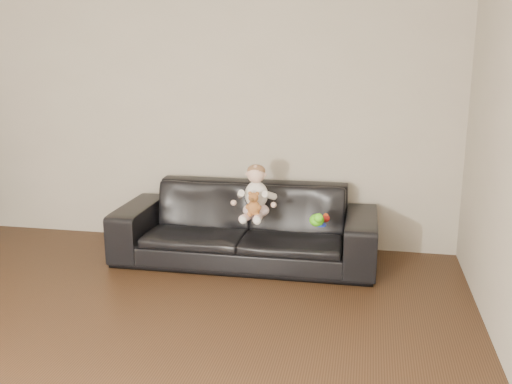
% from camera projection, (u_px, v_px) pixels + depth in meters
% --- Properties ---
extents(wall_back, '(5.00, 0.00, 5.00)m').
position_uv_depth(wall_back, '(189.00, 107.00, 5.35)').
color(wall_back, '#B4AB97').
rests_on(wall_back, ground).
extents(sofa, '(2.26, 0.90, 0.66)m').
position_uv_depth(sofa, '(246.00, 224.00, 4.98)').
color(sofa, black).
rests_on(sofa, floor).
extents(baby, '(0.31, 0.38, 0.45)m').
position_uv_depth(baby, '(256.00, 195.00, 4.78)').
color(baby, '#F7D1D1').
rests_on(baby, sofa).
extents(teddy_bear, '(0.13, 0.13, 0.20)m').
position_uv_depth(teddy_bear, '(254.00, 204.00, 4.65)').
color(teddy_bear, '#A05F2D').
rests_on(teddy_bear, sofa).
extents(toy_green, '(0.17, 0.18, 0.10)m').
position_uv_depth(toy_green, '(317.00, 220.00, 4.57)').
color(toy_green, '#5BEC1B').
rests_on(toy_green, sofa).
extents(toy_rattle, '(0.08, 0.08, 0.07)m').
position_uv_depth(toy_rattle, '(326.00, 218.00, 4.68)').
color(toy_rattle, red).
rests_on(toy_rattle, sofa).
extents(toy_blue_disc, '(0.10, 0.10, 0.01)m').
position_uv_depth(toy_blue_disc, '(321.00, 225.00, 4.60)').
color(toy_blue_disc, blue).
rests_on(toy_blue_disc, sofa).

